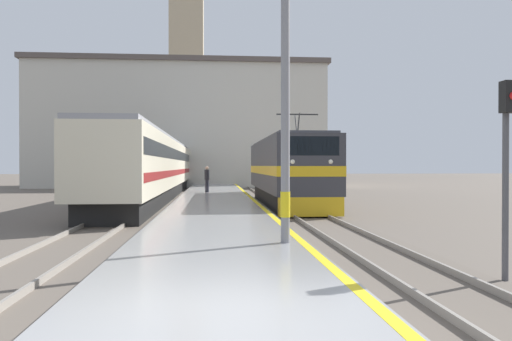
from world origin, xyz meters
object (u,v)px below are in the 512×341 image
object	(u,v)px
passenger_train	(162,166)
person_on_platform	(207,179)
signal_post	(508,147)
catenary_mast	(291,73)
locomotive_train	(287,171)
clock_tower	(187,50)

from	to	relation	value
passenger_train	person_on_platform	distance (m)	5.24
signal_post	catenary_mast	bearing A→B (deg)	145.91
locomotive_train	signal_post	world-z (taller)	locomotive_train
catenary_mast	signal_post	world-z (taller)	catenary_mast
locomotive_train	passenger_train	world-z (taller)	locomotive_train
locomotive_train	person_on_platform	bearing A→B (deg)	124.68
locomotive_train	passenger_train	distance (m)	13.08
locomotive_train	passenger_train	xyz separation A→B (m)	(-7.92, 10.41, 0.23)
passenger_train	person_on_platform	xyz separation A→B (m)	(3.42, -3.89, -0.81)
locomotive_train	catenary_mast	size ratio (longest dim) A/B	1.87
locomotive_train	catenary_mast	bearing A→B (deg)	-97.94
catenary_mast	passenger_train	bearing A→B (deg)	102.23
passenger_train	catenary_mast	world-z (taller)	catenary_mast
catenary_mast	locomotive_train	bearing A→B (deg)	82.06
person_on_platform	clock_tower	distance (m)	33.14
catenary_mast	clock_tower	bearing A→B (deg)	95.77
locomotive_train	passenger_train	bearing A→B (deg)	127.28
clock_tower	signal_post	distance (m)	56.72
clock_tower	signal_post	world-z (taller)	clock_tower
signal_post	clock_tower	bearing A→B (deg)	99.40
passenger_train	clock_tower	size ratio (longest dim) A/B	1.31
person_on_platform	passenger_train	bearing A→B (deg)	131.27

